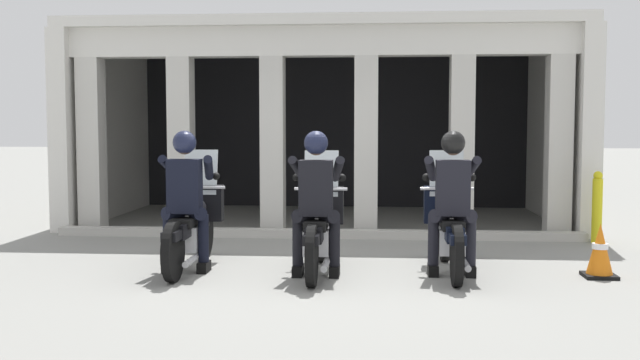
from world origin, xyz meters
The scene contains 11 objects.
ground_plane centered at (0.00, 3.00, 0.00)m, with size 80.00×80.00×0.00m, color gray.
station_building centered at (-0.22, 4.81, 2.01)m, with size 8.19×4.30×3.27m.
kerb_strip centered at (-0.22, 2.26, 0.06)m, with size 7.69×0.24×0.12m, color #B7B5AD.
motorcycle_left centered at (-1.47, -0.07, 0.50)m, with size 0.62×2.04×1.35m.
police_officer_left centered at (-1.47, -0.35, 0.94)m, with size 0.63×0.61×1.58m.
motorcycle_center centered at (0.00, -0.19, 0.50)m, with size 0.62×2.04×1.35m.
police_officer_center centered at (0.00, -0.47, 0.94)m, with size 0.63×0.61×1.58m.
motorcycle_right centered at (1.48, -0.05, 0.50)m, with size 0.62×2.04×1.35m.
police_officer_right centered at (1.47, -0.33, 0.94)m, with size 0.63×0.61×1.58m.
traffic_cone_flank centered at (3.06, -0.30, 0.29)m, with size 0.34×0.34×0.59m.
bollard_kerbside centered at (3.71, 2.08, 0.50)m, with size 0.14×0.14×1.01m.
Camera 1 is at (0.67, -8.45, 1.66)m, focal length 41.73 mm.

